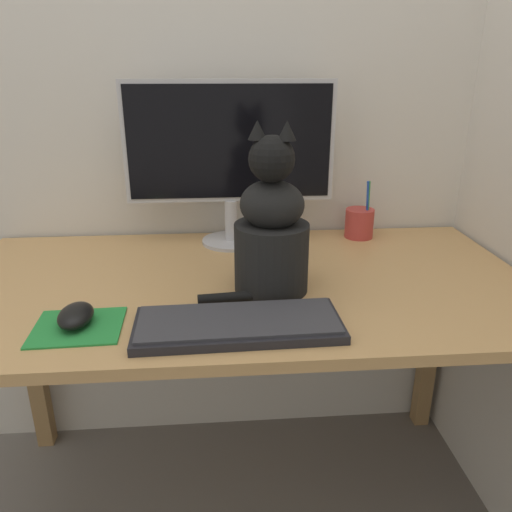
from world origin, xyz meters
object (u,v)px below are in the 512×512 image
at_px(monitor, 230,152).
at_px(computer_mouse_left, 76,316).
at_px(keyboard, 238,324).
at_px(cat, 271,231).
at_px(pen_cup, 359,223).

relative_size(monitor, computer_mouse_left, 5.61).
bearing_deg(computer_mouse_left, monitor, 55.55).
bearing_deg(computer_mouse_left, keyboard, -7.24).
distance_m(keyboard, cat, 0.24).
bearing_deg(cat, computer_mouse_left, -146.41).
relative_size(cat, pen_cup, 2.18).
distance_m(monitor, cat, 0.36).
height_order(monitor, pen_cup, monitor).
xyz_separation_m(keyboard, computer_mouse_left, (-0.32, 0.04, 0.01)).
distance_m(keyboard, pen_cup, 0.66).
relative_size(computer_mouse_left, cat, 0.27).
xyz_separation_m(keyboard, cat, (0.08, 0.18, 0.13)).
xyz_separation_m(monitor, computer_mouse_left, (-0.32, -0.47, -0.24)).
relative_size(monitor, pen_cup, 3.29).
relative_size(monitor, cat, 1.51).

